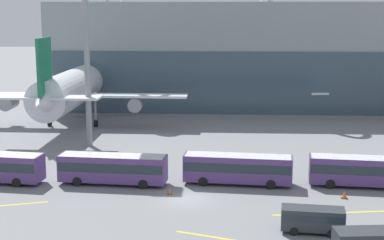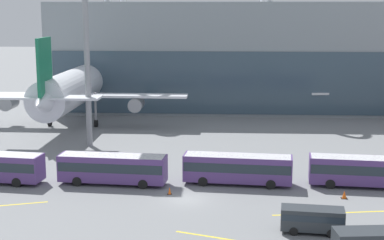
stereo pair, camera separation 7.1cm
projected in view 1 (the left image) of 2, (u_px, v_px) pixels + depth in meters
The scene contains 11 objects.
ground_plane at pixel (187, 199), 56.81m from camera, with size 440.00×440.00×0.00m, color slate.
airliner_at_gate_near at pixel (74, 88), 91.59m from camera, with size 35.82×36.66×14.38m.
shuttle_bus_1 at pixel (113, 167), 61.26m from camera, with size 11.43×3.52×3.13m.
shuttle_bus_2 at pixel (238, 167), 61.23m from camera, with size 11.44×3.63×3.13m.
shuttle_bus_3 at pixel (365, 170), 60.33m from camera, with size 11.46×3.75×3.13m.
service_van_foreground at pixel (313, 218), 48.17m from camera, with size 5.31×2.51×2.09m.
floodlight_mast at pixel (85, 10), 75.41m from camera, with size 2.88×2.88×28.76m.
lane_stripe_0 at pixel (230, 240), 46.89m from camera, with size 9.24×0.25×0.01m, color yellow.
lane_stripe_3 at pixel (329, 213), 52.91m from camera, with size 10.48×0.25×0.01m, color yellow.
traffic_cone_1 at pixel (344, 195), 56.96m from camera, with size 0.61×0.61×0.79m.
traffic_cone_2 at pixel (170, 191), 58.21m from camera, with size 0.44×0.44×0.74m.
Camera 1 is at (3.46, -54.25, 18.21)m, focal length 55.00 mm.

